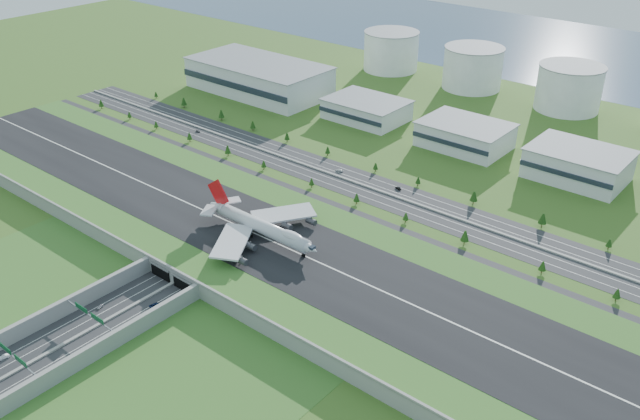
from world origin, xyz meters
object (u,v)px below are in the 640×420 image
Objects in this scene: boeing_747 at (261,226)px; car_5 at (398,188)px; fuel_tank_a at (391,51)px; car_0 at (100,307)px; car_1 at (4,357)px; car_2 at (154,305)px; car_7 at (339,170)px; car_4 at (198,131)px.

boeing_747 reaches higher than car_5.
fuel_tank_a is 12.81× the size of car_0.
fuel_tank_a reaches higher than boeing_747.
fuel_tank_a is at bearing 116.83° from car_1.
car_0 is 0.89× the size of car_5.
car_1 is 65.06m from car_2.
car_0 is (-22.56, -83.34, -13.96)m from boeing_747.
car_5 is (19.22, 171.75, 0.05)m from car_2.
car_7 reaches higher than car_5.
boeing_747 reaches higher than car_2.
boeing_747 reaches higher than car_4.
car_5 is at bearing 82.51° from boeing_747.
boeing_747 is 176.73m from car_4.
car_2 is at bearing -93.10° from boeing_747.
car_4 is at bearing -91.53° from car_7.
fuel_tank_a is 10.29× the size of car_2.
boeing_747 is 87.46m from car_0.
car_0 is 185.81m from car_7.
car_4 is 123.39m from car_7.
car_1 is (108.74, -439.42, -16.61)m from fuel_tank_a.
boeing_747 is at bearing 56.28° from car_0.
fuel_tank_a is 12.98× the size of car_4.
car_5 is at bearing 60.17° from car_0.
car_2 is at bearing -139.14° from car_4.
car_4 is at bearing -95.10° from fuel_tank_a.
boeing_747 is at bearing 92.65° from car_1.
car_7 is (-44.10, -2.71, 0.06)m from car_5.
fuel_tank_a reaches higher than car_0.
car_0 is at bearing 6.35° from car_5.
car_2 is at bearing 85.88° from car_1.
car_5 is (37.47, 188.40, 0.06)m from car_0.
fuel_tank_a is at bearing 86.96° from car_0.
fuel_tank_a is at bearing -61.60° from car_2.
car_5 is at bearing -54.41° from fuel_tank_a.
car_2 is 214.73m from car_4.
car_1 is at bearing 8.31° from car_5.
boeing_747 is 16.57× the size of car_1.
boeing_747 reaches higher than car_1.
car_2 is (19.07, 62.21, -0.09)m from car_1.
car_0 is 0.80× the size of car_2.
car_5 reaches higher than car_2.
car_1 is 1.07× the size of car_5.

